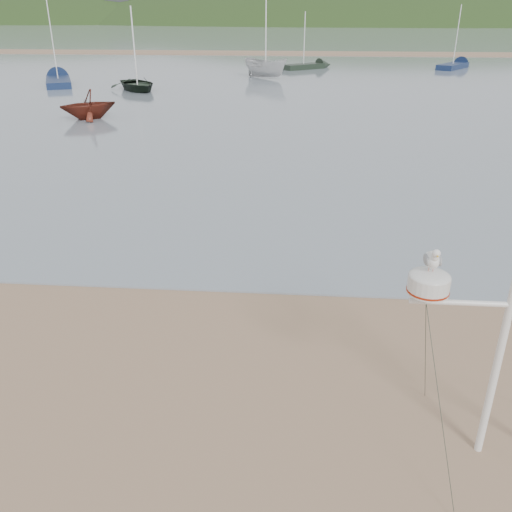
# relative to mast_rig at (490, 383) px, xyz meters

# --- Properties ---
(ground) EXTENTS (560.00, 560.00, 0.00)m
(ground) POSITION_rel_mast_rig_xyz_m (-4.90, 0.46, -1.24)
(ground) COLOR #86664D
(ground) RESTS_ON ground
(water) EXTENTS (560.00, 256.00, 0.04)m
(water) POSITION_rel_mast_rig_xyz_m (-4.90, 132.46, -1.22)
(water) COLOR slate
(water) RESTS_ON ground
(sandbar) EXTENTS (560.00, 7.00, 0.07)m
(sandbar) POSITION_rel_mast_rig_xyz_m (-4.90, 70.46, -1.16)
(sandbar) COLOR #86664D
(sandbar) RESTS_ON water
(hill_ridge) EXTENTS (620.00, 180.00, 80.00)m
(hill_ridge) POSITION_rel_mast_rig_xyz_m (13.62, 235.46, -20.93)
(hill_ridge) COLOR #1D3214
(hill_ridge) RESTS_ON ground
(far_cottages) EXTENTS (294.40, 6.30, 8.00)m
(far_cottages) POSITION_rel_mast_rig_xyz_m (-1.90, 196.46, 2.76)
(far_cottages) COLOR silver
(far_cottages) RESTS_ON ground
(mast_rig) EXTENTS (2.27, 2.42, 5.12)m
(mast_rig) POSITION_rel_mast_rig_xyz_m (0.00, 0.00, 0.00)
(mast_rig) COLOR white
(mast_rig) RESTS_ON ground
(boat_dark) EXTENTS (3.13, 2.63, 4.48)m
(boat_dark) POSITION_rel_mast_rig_xyz_m (-14.96, 35.07, 1.04)
(boat_dark) COLOR black
(boat_dark) RESTS_ON water
(boat_red) EXTENTS (2.82, 3.08, 3.05)m
(boat_red) POSITION_rel_mast_rig_xyz_m (-14.59, 23.99, 0.33)
(boat_red) COLOR maroon
(boat_red) RESTS_ON water
(boat_white) EXTENTS (2.45, 2.45, 4.59)m
(boat_white) POSITION_rel_mast_rig_xyz_m (-5.89, 43.42, 1.10)
(boat_white) COLOR silver
(boat_white) RESTS_ON water
(sailboat_dark_mid) EXTENTS (5.36, 4.62, 5.73)m
(sailboat_dark_mid) POSITION_rel_mast_rig_xyz_m (-1.53, 52.02, -0.93)
(sailboat_dark_mid) COLOR black
(sailboat_dark_mid) RESTS_ON ground
(sailboat_blue_near) EXTENTS (4.68, 7.56, 7.40)m
(sailboat_blue_near) POSITION_rel_mast_rig_xyz_m (-22.99, 39.50, -0.93)
(sailboat_blue_near) COLOR #132244
(sailboat_blue_near) RESTS_ON ground
(sailboat_blue_far) EXTENTS (4.95, 6.24, 6.46)m
(sailboat_blue_far) POSITION_rel_mast_rig_xyz_m (13.33, 54.19, -0.93)
(sailboat_blue_far) COLOR #132244
(sailboat_blue_far) RESTS_ON ground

